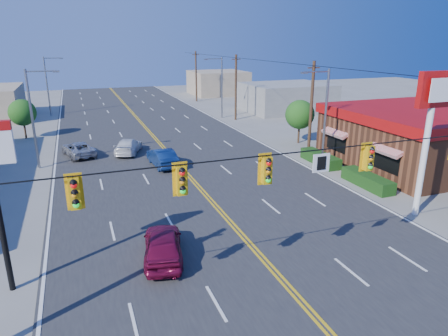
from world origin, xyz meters
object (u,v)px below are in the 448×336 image
object	(u,v)px
car_silver	(78,149)
kfc	(427,136)
signal_span	(291,180)
car_blue	(162,158)
car_magenta	(163,245)
kfc_pylon	(430,116)
car_white	(128,147)

from	to	relation	value
car_silver	kfc	bearing A→B (deg)	141.10
signal_span	car_blue	world-z (taller)	signal_span
car_magenta	car_blue	size ratio (longest dim) A/B	0.98
kfc_pylon	car_blue	size ratio (longest dim) A/B	1.88
kfc_pylon	car_silver	distance (m)	28.41
kfc	car_silver	size ratio (longest dim) A/B	3.48
car_blue	car_silver	world-z (taller)	car_blue
kfc_pylon	car_magenta	bearing A→B (deg)	179.50
car_magenta	signal_span	bearing A→B (deg)	147.85
car_white	car_magenta	bearing A→B (deg)	106.87
kfc	car_white	size ratio (longest dim) A/B	3.51
kfc	car_white	xyz separation A→B (m)	(-23.36, 11.94, -1.71)
kfc	car_silver	xyz separation A→B (m)	(-27.74, 12.56, -1.73)
kfc	car_blue	distance (m)	22.39
kfc_pylon	kfc	bearing A→B (deg)	41.95
car_white	car_silver	size ratio (longest dim) A/B	0.99
car_blue	car_white	bearing A→B (deg)	-71.84
car_blue	car_white	distance (m)	5.48
signal_span	kfc_pylon	distance (m)	11.87
kfc_pylon	car_white	world-z (taller)	kfc_pylon
car_silver	kfc_pylon	bearing A→B (deg)	117.96
car_magenta	car_silver	bearing A→B (deg)	-69.25
car_silver	car_blue	bearing A→B (deg)	124.29
kfc	car_magenta	world-z (taller)	kfc
car_blue	car_silver	size ratio (longest dim) A/B	0.97
car_magenta	car_blue	world-z (taller)	car_magenta
car_blue	car_white	xyz separation A→B (m)	(-2.11, 5.06, -0.07)
car_magenta	car_silver	size ratio (longest dim) A/B	0.95
signal_span	car_silver	size ratio (longest dim) A/B	5.20
signal_span	car_silver	distance (m)	26.10
signal_span	kfc_pylon	bearing A→B (deg)	19.78
car_blue	car_magenta	bearing A→B (deg)	73.52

